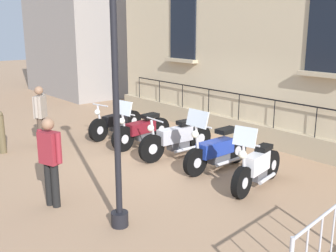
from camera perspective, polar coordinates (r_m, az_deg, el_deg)
The scene contains 13 objects.
ground_plane at distance 10.09m, azimuth 0.59°, elevation -4.29°, with size 60.00×60.00×0.00m, color #9E7A5B.
building_facade at distance 11.64m, azimuth 11.75°, elevation 14.81°, with size 0.82×11.24×6.94m.
motorcycle_black at distance 11.90m, azimuth -7.29°, elevation 0.46°, with size 2.01×0.69×1.03m.
motorcycle_maroon at distance 10.87m, azimuth -3.74°, elevation -0.64°, with size 1.99×0.70×1.31m.
motorcycle_silver at distance 9.97m, azimuth 1.19°, elevation -1.83°, with size 2.20×0.62×1.04m.
motorcycle_blue at distance 9.17m, azimuth 6.75°, elevation -3.41°, with size 1.96×0.70×1.44m.
motorcycle_white at distance 8.28m, azimuth 12.32°, elevation -5.73°, with size 1.87×0.64×1.37m.
lamppost at distance 6.12m, azimuth -7.39°, elevation 6.76°, with size 0.32×0.32×4.29m.
crowd_barrier at distance 5.52m, azimuth 21.21°, elevation -15.27°, with size 1.90×0.26×1.05m.
bollard at distance 11.04m, azimuth -22.27°, elevation -0.80°, with size 0.17×0.17×1.08m.
pedestrian_standing at distance 7.44m, azimuth -16.15°, elevation -4.24°, with size 0.32×0.51×1.63m.
pedestrian_walking at distance 11.11m, azimuth -17.41°, elevation 1.68°, with size 0.42×0.40×1.63m.
distant_building at distance 20.07m, azimuth -10.51°, elevation 13.44°, with size 4.58×5.32×6.07m.
Camera 1 is at (6.23, 7.28, 3.18)m, focal length 43.59 mm.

